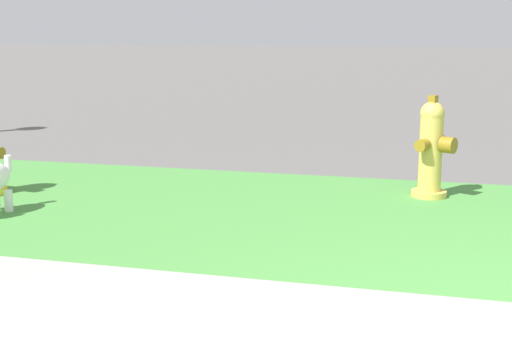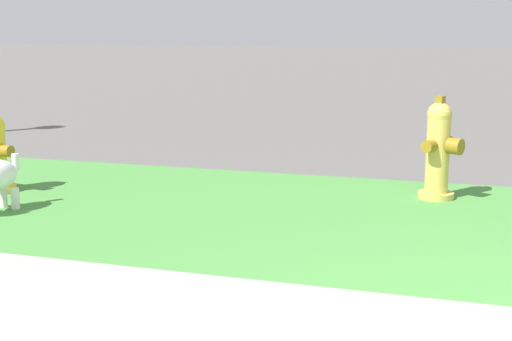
% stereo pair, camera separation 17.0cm
% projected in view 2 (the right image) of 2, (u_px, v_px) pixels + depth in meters
% --- Properties ---
extents(fire_hydrant_far_end, '(0.33, 0.35, 0.77)m').
position_uv_depth(fire_hydrant_far_end, '(439.00, 150.00, 5.24)').
color(fire_hydrant_far_end, gold).
rests_on(fire_hydrant_far_end, ground).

